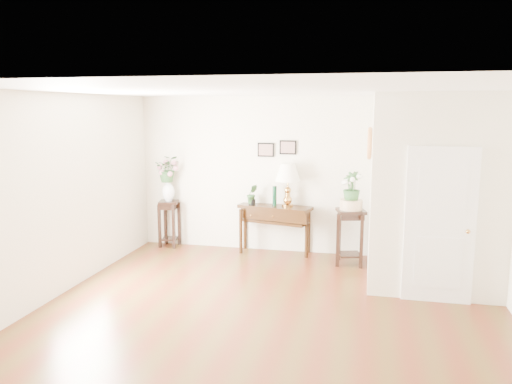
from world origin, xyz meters
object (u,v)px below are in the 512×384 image
(console_table, at_px, (275,229))
(plant_stand_a, at_px, (169,224))
(plant_stand_b, at_px, (350,237))
(table_lamp, at_px, (288,187))

(console_table, relative_size, plant_stand_a, 1.49)
(plant_stand_b, bearing_deg, table_lamp, 161.87)
(plant_stand_b, bearing_deg, console_table, 164.77)
(console_table, bearing_deg, plant_stand_a, -167.06)
(plant_stand_a, relative_size, plant_stand_b, 0.94)
(table_lamp, xyz_separation_m, plant_stand_b, (1.12, -0.37, -0.75))
(plant_stand_b, bearing_deg, plant_stand_a, 173.79)
(console_table, relative_size, plant_stand_b, 1.40)
(console_table, height_order, plant_stand_a, plant_stand_a)
(table_lamp, distance_m, plant_stand_b, 1.40)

